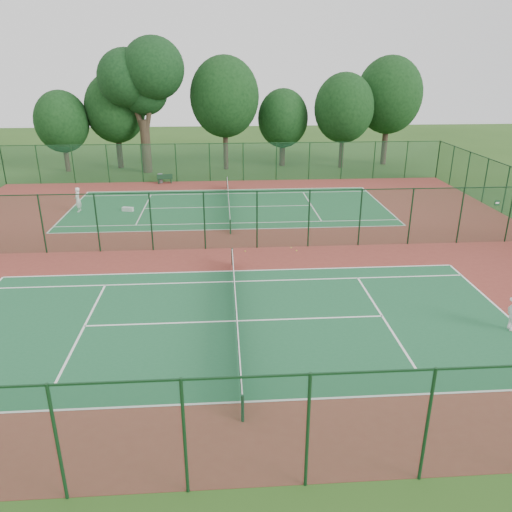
{
  "coord_description": "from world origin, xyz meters",
  "views": [
    {
      "loc": [
        -0.45,
        -27.93,
        10.44
      ],
      "look_at": [
        1.1,
        -5.44,
        1.6
      ],
      "focal_mm": 35.0,
      "sensor_mm": 36.0,
      "label": 1
    }
  ],
  "objects_px": {
    "bench": "(165,179)",
    "kit_bag": "(128,209)",
    "trash_bin": "(160,178)",
    "big_tree": "(142,77)",
    "player_far": "(78,200)"
  },
  "relations": [
    {
      "from": "bench",
      "to": "kit_bag",
      "type": "distance_m",
      "value": 9.11
    },
    {
      "from": "bench",
      "to": "kit_bag",
      "type": "bearing_deg",
      "value": -112.48
    },
    {
      "from": "trash_bin",
      "to": "big_tree",
      "type": "distance_m",
      "value": 10.08
    },
    {
      "from": "player_far",
      "to": "big_tree",
      "type": "bearing_deg",
      "value": 169.64
    },
    {
      "from": "player_far",
      "to": "trash_bin",
      "type": "xyz_separation_m",
      "value": [
        4.99,
        9.08,
        -0.5
      ]
    },
    {
      "from": "player_far",
      "to": "trash_bin",
      "type": "distance_m",
      "value": 10.37
    },
    {
      "from": "player_far",
      "to": "kit_bag",
      "type": "bearing_deg",
      "value": 90.47
    },
    {
      "from": "bench",
      "to": "big_tree",
      "type": "distance_m",
      "value": 10.29
    },
    {
      "from": "trash_bin",
      "to": "big_tree",
      "type": "bearing_deg",
      "value": 108.52
    },
    {
      "from": "bench",
      "to": "kit_bag",
      "type": "xyz_separation_m",
      "value": [
        -1.84,
        -8.92,
        -0.29
      ]
    },
    {
      "from": "trash_bin",
      "to": "big_tree",
      "type": "xyz_separation_m",
      "value": [
        -1.69,
        5.05,
        8.56
      ]
    },
    {
      "from": "kit_bag",
      "to": "big_tree",
      "type": "xyz_separation_m",
      "value": [
        -0.28,
        14.27,
        8.82
      ]
    },
    {
      "from": "player_far",
      "to": "kit_bag",
      "type": "height_order",
      "value": "player_far"
    },
    {
      "from": "trash_bin",
      "to": "big_tree",
      "type": "height_order",
      "value": "big_tree"
    },
    {
      "from": "trash_bin",
      "to": "bench",
      "type": "distance_m",
      "value": 0.53
    }
  ]
}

